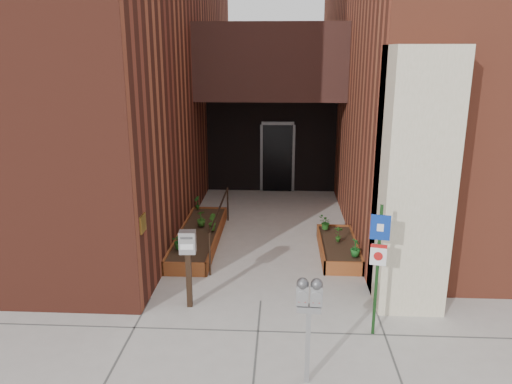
# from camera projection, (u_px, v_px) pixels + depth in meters

# --- Properties ---
(ground) EXTENTS (80.00, 80.00, 0.00)m
(ground) POSITION_uv_depth(u_px,v_px,m) (261.00, 301.00, 8.90)
(ground) COLOR #9E9991
(ground) RESTS_ON ground
(architecture) EXTENTS (20.00, 14.60, 10.00)m
(architecture) POSITION_uv_depth(u_px,v_px,m) (265.00, 25.00, 14.16)
(architecture) COLOR maroon
(architecture) RESTS_ON ground
(planter_left) EXTENTS (0.90, 3.60, 0.30)m
(planter_left) POSITION_uv_depth(u_px,v_px,m) (199.00, 237.00, 11.54)
(planter_left) COLOR brown
(planter_left) RESTS_ON ground
(planter_right) EXTENTS (0.80, 2.20, 0.30)m
(planter_right) POSITION_uv_depth(u_px,v_px,m) (338.00, 249.00, 10.90)
(planter_right) COLOR brown
(planter_right) RESTS_ON ground
(handrail) EXTENTS (0.04, 3.34, 0.90)m
(handrail) POSITION_uv_depth(u_px,v_px,m) (220.00, 213.00, 11.30)
(handrail) COLOR black
(handrail) RESTS_ON ground
(parking_meter) EXTENTS (0.34, 0.17, 1.53)m
(parking_meter) POSITION_uv_depth(u_px,v_px,m) (309.00, 303.00, 6.43)
(parking_meter) COLOR #939395
(parking_meter) RESTS_ON ground
(sign_post) EXTENTS (0.29, 0.10, 2.13)m
(sign_post) POSITION_uv_depth(u_px,v_px,m) (378.00, 257.00, 7.51)
(sign_post) COLOR #133312
(sign_post) RESTS_ON ground
(payment_dropbox) EXTENTS (0.29, 0.23, 1.40)m
(payment_dropbox) POSITION_uv_depth(u_px,v_px,m) (188.00, 253.00, 8.45)
(payment_dropbox) COLOR black
(payment_dropbox) RESTS_ON ground
(shrub_left_a) EXTENTS (0.35, 0.35, 0.33)m
(shrub_left_a) POSITION_uv_depth(u_px,v_px,m) (179.00, 241.00, 10.42)
(shrub_left_a) COLOR #1B5518
(shrub_left_a) RESTS_ON planter_left
(shrub_left_b) EXTENTS (0.27, 0.27, 0.38)m
(shrub_left_b) POSITION_uv_depth(u_px,v_px,m) (212.00, 222.00, 11.49)
(shrub_left_b) COLOR #2C611B
(shrub_left_b) RESTS_ON planter_left
(shrub_left_c) EXTENTS (0.29, 0.29, 0.37)m
(shrub_left_c) POSITION_uv_depth(u_px,v_px,m) (201.00, 218.00, 11.77)
(shrub_left_c) COLOR #295919
(shrub_left_c) RESTS_ON planter_left
(shrub_left_d) EXTENTS (0.26, 0.26, 0.36)m
(shrub_left_d) POSITION_uv_depth(u_px,v_px,m) (197.00, 203.00, 12.99)
(shrub_left_d) COLOR #1C5418
(shrub_left_d) RESTS_ON planter_left
(shrub_right_a) EXTENTS (0.21, 0.21, 0.36)m
(shrub_right_a) POSITION_uv_depth(u_px,v_px,m) (356.00, 248.00, 10.04)
(shrub_right_a) COLOR #19581D
(shrub_right_a) RESTS_ON planter_right
(shrub_right_b) EXTENTS (0.23, 0.23, 0.36)m
(shrub_right_b) POSITION_uv_depth(u_px,v_px,m) (339.00, 234.00, 10.79)
(shrub_right_b) COLOR #235618
(shrub_right_b) RESTS_ON planter_right
(shrub_right_c) EXTENTS (0.41, 0.41, 0.33)m
(shrub_right_c) POSITION_uv_depth(u_px,v_px,m) (325.00, 223.00, 11.54)
(shrub_right_c) COLOR #1E5618
(shrub_right_c) RESTS_ON planter_right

